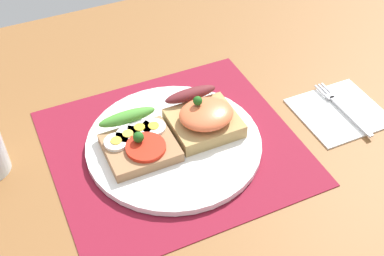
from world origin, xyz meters
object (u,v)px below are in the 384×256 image
(sandwich_salmon, at_px, (203,116))
(napkin, at_px, (339,111))
(plate, at_px, (174,143))
(fork, at_px, (342,107))
(sandwich_egg_tomato, at_px, (137,140))

(sandwich_salmon, height_order, napkin, sandwich_salmon)
(plate, height_order, fork, plate)
(sandwich_salmon, bearing_deg, fork, -11.68)
(sandwich_salmon, height_order, fork, sandwich_salmon)
(napkin, bearing_deg, sandwich_egg_tomato, 171.05)
(fork, bearing_deg, sandwich_egg_tomato, 171.60)
(napkin, distance_m, fork, 0.01)
(plate, bearing_deg, napkin, -8.19)
(plate, bearing_deg, sandwich_egg_tomato, 167.15)
(plate, relative_size, sandwich_salmon, 2.51)
(fork, bearing_deg, sandwich_salmon, 168.32)
(sandwich_egg_tomato, xyz_separation_m, napkin, (0.33, -0.05, -0.02))
(sandwich_egg_tomato, distance_m, fork, 0.34)
(sandwich_egg_tomato, relative_size, napkin, 0.78)
(sandwich_egg_tomato, height_order, sandwich_salmon, sandwich_salmon)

